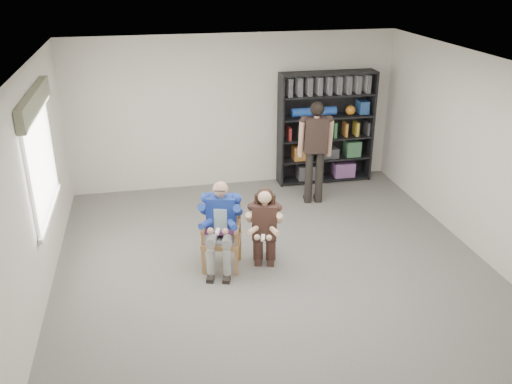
{
  "coord_description": "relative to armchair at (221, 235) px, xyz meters",
  "views": [
    {
      "loc": [
        -1.58,
        -6.04,
        4.0
      ],
      "look_at": [
        -0.2,
        0.6,
        1.05
      ],
      "focal_mm": 38.0,
      "sensor_mm": 36.0,
      "label": 1
    }
  ],
  "objects": [
    {
      "name": "window_left",
      "position": [
        -2.24,
        0.5,
        1.14
      ],
      "size": [
        0.16,
        2.0,
        1.75
      ],
      "primitive_type": null,
      "color": "white",
      "rests_on": "room_shell"
    },
    {
      "name": "floor",
      "position": [
        0.71,
        -0.5,
        -0.49
      ],
      "size": [
        6.0,
        7.0,
        0.01
      ],
      "primitive_type": "cube",
      "color": "#64625D",
      "rests_on": "ground"
    },
    {
      "name": "seated_man",
      "position": [
        0.0,
        0.0,
        0.15
      ],
      "size": [
        0.74,
        0.89,
        1.28
      ],
      "primitive_type": null,
      "rotation": [
        0.0,
        0.0,
        -0.28
      ],
      "color": "navy",
      "rests_on": "floor"
    },
    {
      "name": "bookshelf",
      "position": [
        2.41,
        2.78,
        0.56
      ],
      "size": [
        1.8,
        0.38,
        2.1
      ],
      "primitive_type": null,
      "color": "black",
      "rests_on": "floor"
    },
    {
      "name": "armchair",
      "position": [
        0.0,
        0.0,
        0.0
      ],
      "size": [
        0.7,
        0.69,
        0.99
      ],
      "primitive_type": null,
      "rotation": [
        0.0,
        0.0,
        -0.28
      ],
      "color": "#A15C3C",
      "rests_on": "floor"
    },
    {
      "name": "room_shell",
      "position": [
        0.71,
        -0.5,
        0.91
      ],
      "size": [
        6.0,
        7.0,
        2.8
      ],
      "primitive_type": null,
      "color": "silver",
      "rests_on": "ground"
    },
    {
      "name": "standing_man",
      "position": [
        1.9,
        1.84,
        0.41
      ],
      "size": [
        0.59,
        0.37,
        1.81
      ],
      "primitive_type": null,
      "rotation": [
        0.0,
        0.0,
        -0.11
      ],
      "color": "black",
      "rests_on": "floor"
    },
    {
      "name": "kneeling_woman",
      "position": [
        0.58,
        -0.12,
        0.09
      ],
      "size": [
        0.69,
        0.89,
        1.17
      ],
      "primitive_type": null,
      "rotation": [
        0.0,
        0.0,
        -0.28
      ],
      "color": "#35201A",
      "rests_on": "floor"
    }
  ]
}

